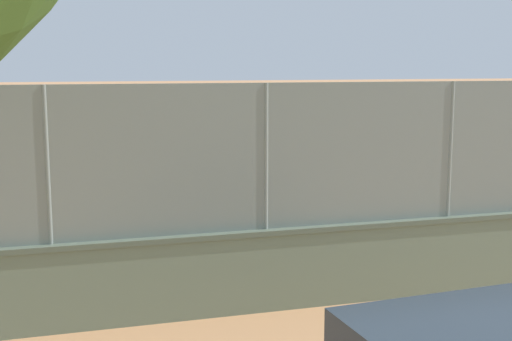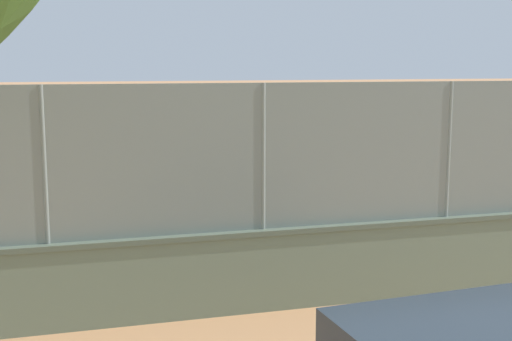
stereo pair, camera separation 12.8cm
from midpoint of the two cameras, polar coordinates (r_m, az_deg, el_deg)
ground_plane at (r=21.52m, az=-9.47°, el=-1.37°), size 260.00×260.00×0.00m
perimeter_wall at (r=10.68m, az=0.93°, el=-8.19°), size 32.23×0.75×1.29m
fence_panel_on_wall at (r=10.31m, az=0.95°, el=1.14°), size 31.65×0.46×2.22m
player_at_service_line at (r=16.27m, az=15.07°, el=-1.53°), size 1.17×0.74×1.58m
player_crossing_court at (r=21.56m, az=0.59°, el=1.10°), size 1.17×0.69×1.48m
player_foreground_swinging at (r=18.89m, az=-16.62°, el=-0.29°), size 0.72×1.20×1.53m
sports_ball at (r=14.70m, az=12.96°, el=-1.99°), size 0.12×0.12×0.12m
courtside_bench at (r=13.08m, az=10.95°, el=-6.01°), size 1.60×0.40×0.87m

